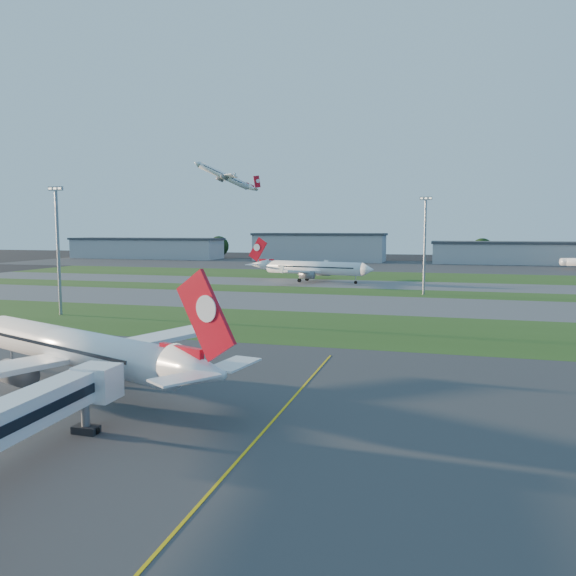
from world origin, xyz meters
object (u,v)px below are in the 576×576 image
(light_mast_west, at_px, (58,242))
(light_mast_centre, at_px, (425,239))
(airliner_taxiing, at_px, (313,268))
(airliner_parked, at_px, (77,349))

(light_mast_west, height_order, light_mast_centre, same)
(airliner_taxiing, bearing_deg, light_mast_west, 79.75)
(airliner_parked, distance_m, airliner_taxiing, 128.00)
(airliner_taxiing, height_order, light_mast_centre, light_mast_centre)
(light_mast_west, xyz_separation_m, light_mast_centre, (70.00, 56.00, 0.00))
(airliner_taxiing, relative_size, light_mast_west, 1.60)
(light_mast_west, bearing_deg, airliner_parked, -50.99)
(airliner_parked, bearing_deg, light_mast_centre, 93.13)
(airliner_taxiing, xyz_separation_m, light_mast_centre, (36.41, -27.24, 10.24))
(light_mast_centre, bearing_deg, airliner_parked, -108.53)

